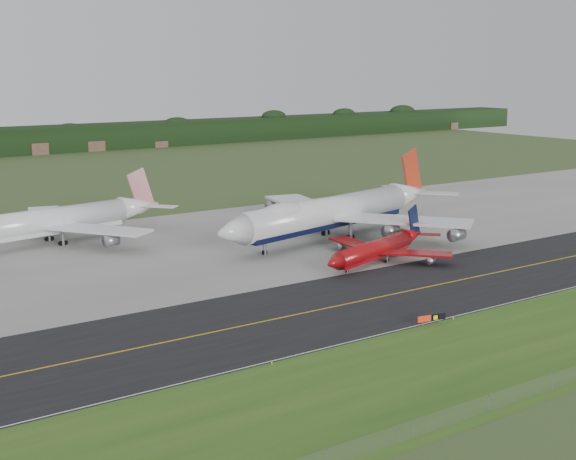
# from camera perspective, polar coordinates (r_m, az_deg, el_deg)

# --- Properties ---
(ground) EXTENTS (600.00, 600.00, 0.00)m
(ground) POSITION_cam_1_polar(r_m,az_deg,el_deg) (144.58, 4.49, -4.62)
(ground) COLOR #314721
(ground) RESTS_ON ground
(grass_verge) EXTENTS (400.00, 30.00, 0.01)m
(grass_verge) POSITION_cam_1_polar(r_m,az_deg,el_deg) (120.80, 15.09, -8.29)
(grass_verge) COLOR #2B5218
(grass_verge) RESTS_ON ground
(taxiway) EXTENTS (400.00, 32.00, 0.02)m
(taxiway) POSITION_cam_1_polar(r_m,az_deg,el_deg) (141.62, 5.51, -4.98)
(taxiway) COLOR black
(taxiway) RESTS_ON ground
(apron) EXTENTS (400.00, 78.00, 0.01)m
(apron) POSITION_cam_1_polar(r_m,az_deg,el_deg) (185.70, -5.45, -1.00)
(apron) COLOR gray
(apron) RESTS_ON ground
(taxiway_centreline) EXTENTS (400.00, 0.40, 0.00)m
(taxiway_centreline) POSITION_cam_1_polar(r_m,az_deg,el_deg) (141.62, 5.51, -4.98)
(taxiway_centreline) COLOR #CA9113
(taxiway_centreline) RESTS_ON taxiway
(taxiway_edge_line) EXTENTS (400.00, 0.25, 0.00)m
(taxiway_edge_line) POSITION_cam_1_polar(r_m,az_deg,el_deg) (130.70, 9.90, -6.52)
(taxiway_edge_line) COLOR silver
(taxiway_edge_line) RESTS_ON taxiway
(jet_ba_747) EXTENTS (75.42, 61.45, 19.12)m
(jet_ba_747) POSITION_cam_1_polar(r_m,az_deg,el_deg) (189.87, 3.27, 1.31)
(jet_ba_747) COLOR silver
(jet_ba_747) RESTS_ON ground
(jet_red_737) EXTENTS (36.27, 28.78, 10.04)m
(jet_red_737) POSITION_cam_1_polar(r_m,az_deg,el_deg) (169.19, 6.47, -1.30)
(jet_red_737) COLOR maroon
(jet_red_737) RESTS_ON ground
(jet_star_tail) EXTENTS (58.62, 48.46, 15.49)m
(jet_star_tail) POSITION_cam_1_polar(r_m,az_deg,el_deg) (192.44, -16.31, 0.59)
(jet_star_tail) COLOR white
(jet_star_tail) RESTS_ON ground
(taxiway_sign) EXTENTS (5.04, 1.15, 1.70)m
(taxiway_sign) POSITION_cam_1_polar(r_m,az_deg,el_deg) (129.38, 10.17, -6.18)
(taxiway_sign) COLOR slate
(taxiway_sign) RESTS_ON ground
(edge_marker_left) EXTENTS (0.16, 0.16, 0.50)m
(edge_marker_left) POSITION_cam_1_polar(r_m,az_deg,el_deg) (111.66, -1.16, -9.41)
(edge_marker_left) COLOR yellow
(edge_marker_left) RESTS_ON ground
(edge_marker_center) EXTENTS (0.16, 0.16, 0.50)m
(edge_marker_center) POSITION_cam_1_polar(r_m,az_deg,el_deg) (133.19, 11.66, -6.15)
(edge_marker_center) COLOR yellow
(edge_marker_center) RESTS_ON ground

